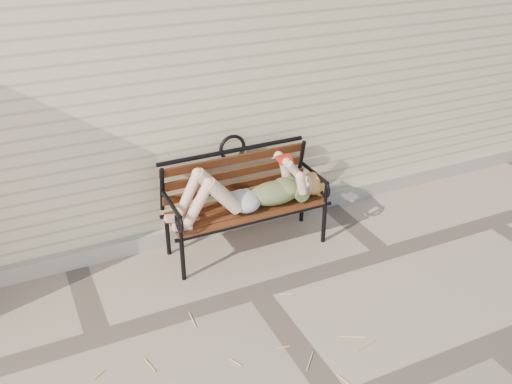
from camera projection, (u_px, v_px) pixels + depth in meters
ground at (257, 291)px, 4.55m from camera, size 80.00×80.00×0.00m
house_wall at (140, 26)px, 6.22m from camera, size 8.00×4.00×3.00m
foundation_strip at (212, 225)px, 5.29m from camera, size 8.00×0.10×0.15m
garden_bench at (242, 189)px, 4.92m from camera, size 1.51×0.60×0.98m
reading_woman at (249, 191)px, 4.81m from camera, size 1.42×0.32×0.45m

